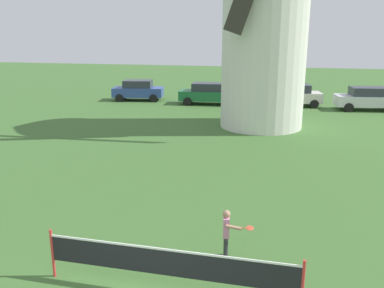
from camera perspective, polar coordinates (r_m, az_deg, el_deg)
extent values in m
cylinder|color=silver|center=(22.60, 10.16, 14.76)|extent=(4.50, 4.50, 9.86)
cylinder|color=red|center=(9.36, -19.01, -14.33)|extent=(0.06, 0.06, 1.10)
cylinder|color=red|center=(8.14, 15.29, -18.84)|extent=(0.06, 0.06, 1.10)
cube|color=black|center=(8.32, -3.31, -16.42)|extent=(5.08, 0.01, 0.55)
cube|color=white|center=(8.17, -3.35, -14.66)|extent=(5.08, 0.02, 0.04)
cylinder|color=#333338|center=(9.79, 4.78, -13.99)|extent=(0.11, 0.11, 0.53)
cylinder|color=#333338|center=(9.67, 4.77, -14.40)|extent=(0.11, 0.11, 0.53)
cube|color=pink|center=(9.49, 4.84, -11.54)|extent=(0.18, 0.28, 0.47)
sphere|color=tan|center=(9.35, 4.89, -9.78)|extent=(0.18, 0.18, 0.18)
cylinder|color=tan|center=(9.65, 4.84, -11.19)|extent=(0.08, 0.08, 0.36)
cylinder|color=tan|center=(9.33, 5.85, -11.58)|extent=(0.37, 0.13, 0.14)
cylinder|color=#D84C33|center=(9.33, 6.74, -11.60)|extent=(0.22, 0.06, 0.04)
ellipsoid|color=#D84C33|center=(9.34, 8.12, -11.62)|extent=(0.21, 0.26, 0.03)
cube|color=#334C99|center=(32.02, -7.58, 7.27)|extent=(4.06, 2.36, 0.70)
cube|color=#2D333D|center=(31.93, -7.62, 8.39)|extent=(2.37, 1.86, 0.56)
cylinder|color=black|center=(32.69, -5.03, 6.88)|extent=(0.62, 0.28, 0.60)
cylinder|color=black|center=(31.02, -5.47, 6.42)|extent=(0.62, 0.28, 0.60)
cylinder|color=black|center=(33.15, -9.52, 6.85)|extent=(0.62, 0.28, 0.60)
cylinder|color=black|center=(31.51, -10.17, 6.39)|extent=(0.62, 0.28, 0.60)
cube|color=#1E6638|center=(29.99, 2.39, 6.85)|extent=(4.41, 2.03, 0.70)
cube|color=#2D333D|center=(29.90, 2.41, 8.04)|extent=(2.51, 1.68, 0.56)
cylinder|color=black|center=(30.75, 5.28, 6.35)|extent=(0.61, 0.23, 0.60)
cylinder|color=black|center=(29.08, 5.07, 5.84)|extent=(0.61, 0.23, 0.60)
cylinder|color=black|center=(31.06, -0.13, 6.50)|extent=(0.61, 0.23, 0.60)
cylinder|color=black|center=(29.41, -0.64, 6.00)|extent=(0.61, 0.23, 0.60)
cube|color=silver|center=(30.03, 14.08, 6.42)|extent=(4.06, 2.35, 0.70)
cube|color=#2D333D|center=(29.94, 14.15, 7.61)|extent=(2.37, 1.85, 0.56)
cylinder|color=black|center=(31.17, 16.11, 5.94)|extent=(0.62, 0.28, 0.60)
cylinder|color=black|center=(29.53, 16.82, 5.39)|extent=(0.62, 0.28, 0.60)
cylinder|color=black|center=(30.69, 11.35, 6.10)|extent=(0.62, 0.28, 0.60)
cylinder|color=black|center=(29.03, 11.80, 5.56)|extent=(0.62, 0.28, 0.60)
cube|color=silver|center=(30.05, 23.54, 5.61)|extent=(4.50, 2.25, 0.70)
cube|color=#2D333D|center=(29.97, 23.67, 6.80)|extent=(2.59, 1.80, 0.56)
cylinder|color=black|center=(30.51, 20.37, 5.39)|extent=(0.62, 0.26, 0.60)
cylinder|color=black|center=(28.89, 21.19, 4.80)|extent=(0.62, 0.26, 0.60)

